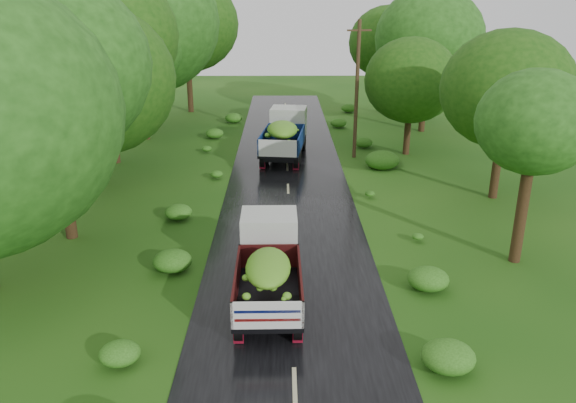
{
  "coord_description": "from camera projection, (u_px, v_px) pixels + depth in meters",
  "views": [
    {
      "loc": [
        -0.31,
        -12.16,
        9.73
      ],
      "look_at": [
        -0.07,
        9.5,
        1.7
      ],
      "focal_mm": 35.0,
      "sensor_mm": 36.0,
      "label": 1
    }
  ],
  "objects": [
    {
      "name": "ground",
      "position": [
        295.0,
        387.0,
        14.79
      ],
      "size": [
        120.0,
        120.0,
        0.0
      ],
      "primitive_type": "plane",
      "color": "#16440E",
      "rests_on": "ground"
    },
    {
      "name": "trees_right",
      "position": [
        433.0,
        61.0,
        35.5
      ],
      "size": [
        6.19,
        31.94,
        8.54
      ],
      "color": "black",
      "rests_on": "ground"
    },
    {
      "name": "road_lines",
      "position": [
        291.0,
        278.0,
        20.4
      ],
      "size": [
        0.12,
        69.6,
        0.0
      ],
      "color": "#BFB78C",
      "rests_on": "road"
    },
    {
      "name": "shrubs",
      "position": [
        289.0,
        195.0,
        27.79
      ],
      "size": [
        11.9,
        44.0,
        0.7
      ],
      "color": "#265A15",
      "rests_on": "ground"
    },
    {
      "name": "utility_pole",
      "position": [
        357.0,
        89.0,
        34.08
      ],
      "size": [
        1.46,
        0.25,
        8.35
      ],
      "rotation": [
        0.0,
        0.0,
        0.1
      ],
      "color": "#382616",
      "rests_on": "ground"
    },
    {
      "name": "trees_left",
      "position": [
        114.0,
        47.0,
        32.11
      ],
      "size": [
        6.75,
        35.88,
        10.01
      ],
      "color": "black",
      "rests_on": "ground"
    },
    {
      "name": "truck_near",
      "position": [
        269.0,
        262.0,
        18.6
      ],
      "size": [
        2.11,
        5.77,
        2.42
      ],
      "rotation": [
        0.0,
        0.0,
        0.01
      ],
      "color": "black",
      "rests_on": "ground"
    },
    {
      "name": "road",
      "position": [
        292.0,
        292.0,
        19.47
      ],
      "size": [
        6.5,
        80.0,
        0.02
      ],
      "primitive_type": "cube",
      "color": "black",
      "rests_on": "ground"
    },
    {
      "name": "truck_far",
      "position": [
        285.0,
        132.0,
        35.22
      ],
      "size": [
        3.12,
        6.81,
        2.76
      ],
      "rotation": [
        0.0,
        0.0,
        -0.13
      ],
      "color": "black",
      "rests_on": "ground"
    }
  ]
}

